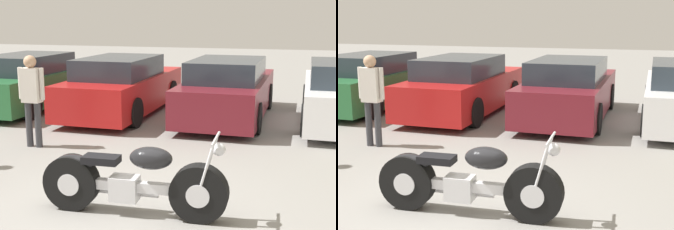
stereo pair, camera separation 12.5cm
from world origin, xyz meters
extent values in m
plane|color=gray|center=(0.00, 0.00, 0.00)|extent=(60.00, 60.00, 0.00)
cylinder|color=black|center=(0.97, 0.24, 0.35)|extent=(0.70, 0.24, 0.69)
cylinder|color=silver|center=(0.97, 0.24, 0.35)|extent=(0.29, 0.24, 0.28)
cylinder|color=black|center=(-0.62, 0.15, 0.35)|extent=(0.70, 0.24, 0.69)
cylinder|color=silver|center=(-0.62, 0.15, 0.35)|extent=(0.29, 0.24, 0.28)
cube|color=silver|center=(0.17, 0.19, 0.36)|extent=(1.23, 0.18, 0.12)
cube|color=silver|center=(0.06, 0.19, 0.33)|extent=(0.35, 0.26, 0.30)
ellipsoid|color=black|center=(0.40, 0.20, 0.73)|extent=(0.54, 0.34, 0.27)
cube|color=black|center=(-0.22, 0.17, 0.67)|extent=(0.45, 0.26, 0.09)
ellipsoid|color=black|center=(-0.57, 0.15, 0.60)|extent=(0.49, 0.23, 0.20)
cylinder|color=silver|center=(1.07, 0.15, 0.68)|extent=(0.22, 0.05, 0.67)
cylinder|color=silver|center=(1.06, 0.33, 0.68)|extent=(0.22, 0.05, 0.67)
cylinder|color=silver|center=(1.15, 0.25, 1.01)|extent=(0.07, 0.62, 0.03)
sphere|color=silver|center=(1.19, 0.25, 0.89)|extent=(0.15, 0.15, 0.15)
cylinder|color=silver|center=(-0.17, 0.31, 0.22)|extent=(1.22, 0.15, 0.08)
cube|color=#286B38|center=(-4.78, 5.91, 0.54)|extent=(1.72, 4.52, 0.79)
cube|color=#28333D|center=(-4.78, 5.64, 1.17)|extent=(1.51, 2.35, 0.47)
cylinder|color=black|center=(-5.58, 7.31, 0.33)|extent=(0.20, 0.66, 0.66)
cylinder|color=black|center=(-3.99, 7.31, 0.33)|extent=(0.20, 0.66, 0.66)
cylinder|color=black|center=(-3.99, 4.51, 0.33)|extent=(0.20, 0.66, 0.66)
cube|color=red|center=(-2.21, 5.84, 0.54)|extent=(1.72, 4.52, 0.79)
cube|color=#28333D|center=(-2.21, 5.57, 1.17)|extent=(1.51, 2.35, 0.47)
cylinder|color=black|center=(-3.01, 7.24, 0.33)|extent=(0.20, 0.66, 0.66)
cylinder|color=black|center=(-1.42, 7.24, 0.33)|extent=(0.20, 0.66, 0.66)
cylinder|color=black|center=(-3.01, 4.44, 0.33)|extent=(0.20, 0.66, 0.66)
cylinder|color=black|center=(-1.42, 4.44, 0.33)|extent=(0.20, 0.66, 0.66)
cube|color=maroon|center=(0.36, 6.00, 0.54)|extent=(1.72, 4.52, 0.79)
cube|color=#28333D|center=(0.36, 5.72, 1.17)|extent=(1.51, 2.35, 0.47)
cylinder|color=black|center=(-0.44, 7.40, 0.33)|extent=(0.20, 0.66, 0.66)
cylinder|color=black|center=(1.15, 7.40, 0.33)|extent=(0.20, 0.66, 0.66)
cylinder|color=black|center=(-0.44, 4.59, 0.33)|extent=(0.20, 0.66, 0.66)
cylinder|color=black|center=(1.15, 4.59, 0.33)|extent=(0.20, 0.66, 0.66)
cylinder|color=black|center=(2.13, 7.52, 0.33)|extent=(0.20, 0.66, 0.66)
cylinder|color=black|center=(2.13, 4.72, 0.33)|extent=(0.20, 0.66, 0.66)
cylinder|color=#38383D|center=(-2.75, 2.51, 0.42)|extent=(0.12, 0.12, 0.83)
cylinder|color=#38383D|center=(-2.56, 2.51, 0.42)|extent=(0.12, 0.12, 0.83)
cube|color=silver|center=(-2.65, 2.51, 1.14)|extent=(0.34, 0.20, 0.62)
cylinder|color=silver|center=(-2.87, 2.51, 1.17)|extent=(0.08, 0.08, 0.57)
cylinder|color=silver|center=(-2.43, 2.51, 1.17)|extent=(0.08, 0.08, 0.57)
sphere|color=tan|center=(-2.65, 2.51, 1.57)|extent=(0.23, 0.23, 0.23)
camera|label=1|loc=(2.09, -4.77, 2.36)|focal=50.00mm
camera|label=2|loc=(2.21, -4.74, 2.36)|focal=50.00mm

